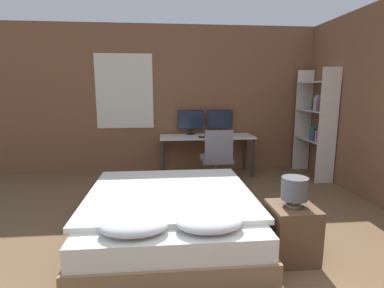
{
  "coord_description": "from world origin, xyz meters",
  "views": [
    {
      "loc": [
        -0.66,
        -1.62,
        1.56
      ],
      "look_at": [
        -0.24,
        2.72,
        0.75
      ],
      "focal_mm": 28.0,
      "sensor_mm": 36.0,
      "label": 1
    }
  ],
  "objects_px": {
    "office_chair": "(217,163)",
    "bed": "(170,216)",
    "keyboard": "(208,137)",
    "bookshelf": "(318,119)",
    "computer_mouse": "(223,136)",
    "nightstand": "(292,232)",
    "monitor_left": "(191,121)",
    "monitor_right": "(220,120)",
    "bedside_lamp": "(295,189)",
    "desk": "(207,140)"
  },
  "relations": [
    {
      "from": "keyboard",
      "to": "office_chair",
      "type": "height_order",
      "value": "office_chair"
    },
    {
      "from": "nightstand",
      "to": "monitor_right",
      "type": "xyz_separation_m",
      "value": [
        -0.11,
        3.03,
        0.72
      ]
    },
    {
      "from": "bedside_lamp",
      "to": "office_chair",
      "type": "xyz_separation_m",
      "value": [
        -0.33,
        2.09,
        -0.29
      ]
    },
    {
      "from": "desk",
      "to": "computer_mouse",
      "type": "height_order",
      "value": "computer_mouse"
    },
    {
      "from": "bedside_lamp",
      "to": "keyboard",
      "type": "height_order",
      "value": "bedside_lamp"
    },
    {
      "from": "desk",
      "to": "monitor_left",
      "type": "height_order",
      "value": "monitor_left"
    },
    {
      "from": "monitor_left",
      "to": "bookshelf",
      "type": "distance_m",
      "value": 2.23
    },
    {
      "from": "bedside_lamp",
      "to": "bookshelf",
      "type": "height_order",
      "value": "bookshelf"
    },
    {
      "from": "nightstand",
      "to": "bedside_lamp",
      "type": "relative_size",
      "value": 1.91
    },
    {
      "from": "nightstand",
      "to": "monitor_left",
      "type": "distance_m",
      "value": 3.19
    },
    {
      "from": "desk",
      "to": "office_chair",
      "type": "bearing_deg",
      "value": -85.76
    },
    {
      "from": "bed",
      "to": "monitor_right",
      "type": "bearing_deg",
      "value": 68.5
    },
    {
      "from": "bed",
      "to": "nightstand",
      "type": "relative_size",
      "value": 3.82
    },
    {
      "from": "bedside_lamp",
      "to": "bookshelf",
      "type": "distance_m",
      "value": 2.92
    },
    {
      "from": "bedside_lamp",
      "to": "nightstand",
      "type": "bearing_deg",
      "value": 90.0
    },
    {
      "from": "desk",
      "to": "computer_mouse",
      "type": "distance_m",
      "value": 0.34
    },
    {
      "from": "bed",
      "to": "office_chair",
      "type": "relative_size",
      "value": 2.08
    },
    {
      "from": "monitor_right",
      "to": "bed",
      "type": "bearing_deg",
      "value": -111.5
    },
    {
      "from": "nightstand",
      "to": "bedside_lamp",
      "type": "height_order",
      "value": "bedside_lamp"
    },
    {
      "from": "keyboard",
      "to": "bookshelf",
      "type": "height_order",
      "value": "bookshelf"
    },
    {
      "from": "nightstand",
      "to": "office_chair",
      "type": "bearing_deg",
      "value": 98.95
    },
    {
      "from": "bookshelf",
      "to": "desk",
      "type": "bearing_deg",
      "value": 169.17
    },
    {
      "from": "computer_mouse",
      "to": "office_chair",
      "type": "height_order",
      "value": "office_chair"
    },
    {
      "from": "computer_mouse",
      "to": "office_chair",
      "type": "distance_m",
      "value": 0.68
    },
    {
      "from": "office_chair",
      "to": "bedside_lamp",
      "type": "bearing_deg",
      "value": -81.05
    },
    {
      "from": "monitor_left",
      "to": "keyboard",
      "type": "relative_size",
      "value": 1.41
    },
    {
      "from": "monitor_left",
      "to": "monitor_right",
      "type": "relative_size",
      "value": 1.0
    },
    {
      "from": "desk",
      "to": "office_chair",
      "type": "xyz_separation_m",
      "value": [
        0.06,
        -0.74,
        -0.25
      ]
    },
    {
      "from": "bedside_lamp",
      "to": "desk",
      "type": "height_order",
      "value": "bedside_lamp"
    },
    {
      "from": "keyboard",
      "to": "desk",
      "type": "bearing_deg",
      "value": 90.0
    },
    {
      "from": "monitor_right",
      "to": "computer_mouse",
      "type": "bearing_deg",
      "value": -91.84
    },
    {
      "from": "keyboard",
      "to": "computer_mouse",
      "type": "bearing_deg",
      "value": 0.0
    },
    {
      "from": "office_chair",
      "to": "desk",
      "type": "bearing_deg",
      "value": 94.24
    },
    {
      "from": "bed",
      "to": "monitor_left",
      "type": "relative_size",
      "value": 4.07
    },
    {
      "from": "bed",
      "to": "nightstand",
      "type": "distance_m",
      "value": 1.22
    },
    {
      "from": "office_chair",
      "to": "bed",
      "type": "bearing_deg",
      "value": -116.23
    },
    {
      "from": "keyboard",
      "to": "computer_mouse",
      "type": "relative_size",
      "value": 4.86
    },
    {
      "from": "bed",
      "to": "computer_mouse",
      "type": "relative_size",
      "value": 27.98
    },
    {
      "from": "monitor_left",
      "to": "office_chair",
      "type": "relative_size",
      "value": 0.51
    },
    {
      "from": "monitor_left",
      "to": "bookshelf",
      "type": "bearing_deg",
      "value": -14.62
    },
    {
      "from": "desk",
      "to": "keyboard",
      "type": "bearing_deg",
      "value": -90.0
    },
    {
      "from": "keyboard",
      "to": "bookshelf",
      "type": "bearing_deg",
      "value": -4.91
    },
    {
      "from": "nightstand",
      "to": "bed",
      "type": "bearing_deg",
      "value": 155.09
    },
    {
      "from": "nightstand",
      "to": "computer_mouse",
      "type": "distance_m",
      "value": 2.68
    },
    {
      "from": "nightstand",
      "to": "monitor_right",
      "type": "height_order",
      "value": "monitor_right"
    },
    {
      "from": "bedside_lamp",
      "to": "bookshelf",
      "type": "relative_size",
      "value": 0.14
    },
    {
      "from": "bedside_lamp",
      "to": "monitor_left",
      "type": "bearing_deg",
      "value": 102.21
    },
    {
      "from": "nightstand",
      "to": "computer_mouse",
      "type": "height_order",
      "value": "computer_mouse"
    },
    {
      "from": "bedside_lamp",
      "to": "computer_mouse",
      "type": "xyz_separation_m",
      "value": [
        -0.12,
        2.63,
        0.06
      ]
    },
    {
      "from": "desk",
      "to": "monitor_right",
      "type": "distance_m",
      "value": 0.48
    }
  ]
}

